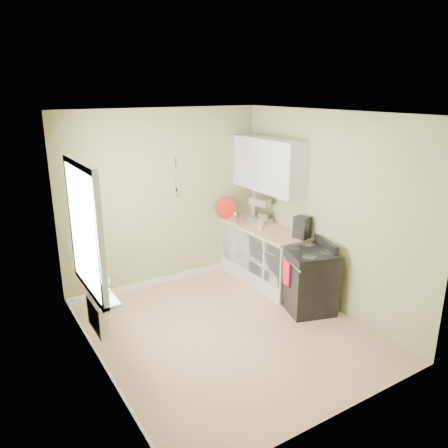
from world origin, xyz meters
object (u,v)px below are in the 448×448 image
stove (308,279)px  kettle (235,217)px  stand_mixer (260,211)px  coffee_maker (302,228)px

stove → kettle: kettle is taller
stove → stand_mixer: size_ratio=2.24×
kettle → coffee_maker: (0.39, -1.14, 0.06)m
kettle → coffee_maker: size_ratio=0.56×
kettle → coffee_maker: 1.21m
stand_mixer → coffee_maker: size_ratio=1.39×
stove → coffee_maker: coffee_maker is taller
coffee_maker → kettle: bearing=108.9°
kettle → stand_mixer: bearing=-34.7°
stove → kettle: 1.62m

